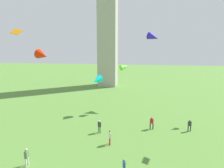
# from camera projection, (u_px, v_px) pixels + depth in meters

# --- Properties ---
(monument_obelisk) EXTENTS (5.15, 5.15, 48.10)m
(monument_obelisk) POSITION_uv_depth(u_px,v_px,m) (108.00, 0.00, 58.23)
(monument_obelisk) COLOR #A8A399
(monument_obelisk) RESTS_ON ground_plane
(person_0) EXTENTS (0.50, 0.52, 1.75)m
(person_0) POSITION_uv_depth(u_px,v_px,m) (99.00, 126.00, 28.28)
(person_0) COLOR #51754C
(person_0) RESTS_ON ground_plane
(person_1) EXTENTS (0.31, 0.49, 1.59)m
(person_1) POSITION_uv_depth(u_px,v_px,m) (124.00, 166.00, 18.99)
(person_1) COLOR silver
(person_1) RESTS_ON ground_plane
(person_2) EXTENTS (0.49, 0.35, 1.62)m
(person_2) POSITION_uv_depth(u_px,v_px,m) (190.00, 125.00, 28.79)
(person_2) COLOR #2D3338
(person_2) RESTS_ON ground_plane
(person_3) EXTENTS (0.53, 0.37, 1.76)m
(person_3) POSITION_uv_depth(u_px,v_px,m) (152.00, 122.00, 29.53)
(person_3) COLOR #2D3338
(person_3) RESTS_ON ground_plane
(person_4) EXTENTS (0.35, 0.54, 1.75)m
(person_4) POSITION_uv_depth(u_px,v_px,m) (110.00, 136.00, 24.91)
(person_4) COLOR red
(person_4) RESTS_ON ground_plane
(person_5) EXTENTS (0.29, 0.56, 1.82)m
(person_5) POSITION_uv_depth(u_px,v_px,m) (27.00, 156.00, 20.40)
(person_5) COLOR silver
(person_5) RESTS_ON ground_plane
(kite_flying_0) EXTENTS (2.40, 2.10, 1.62)m
(kite_flying_0) POSITION_uv_depth(u_px,v_px,m) (43.00, 55.00, 27.63)
(kite_flying_0) COLOR red
(kite_flying_1) EXTENTS (2.13, 2.46, 1.71)m
(kite_flying_1) POSITION_uv_depth(u_px,v_px,m) (97.00, 80.00, 35.57)
(kite_flying_1) COLOR #0BE4F0
(kite_flying_2) EXTENTS (1.70, 1.25, 0.84)m
(kite_flying_2) POSITION_uv_depth(u_px,v_px,m) (16.00, 32.00, 26.35)
(kite_flying_2) COLOR orange
(kite_flying_4) EXTENTS (2.96, 2.67, 2.15)m
(kite_flying_4) POSITION_uv_depth(u_px,v_px,m) (153.00, 37.00, 40.18)
(kite_flying_4) COLOR #321DBF
(kite_flying_5) EXTENTS (2.02, 1.88, 1.37)m
(kite_flying_5) POSITION_uv_depth(u_px,v_px,m) (124.00, 67.00, 37.57)
(kite_flying_5) COLOR #64F02E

